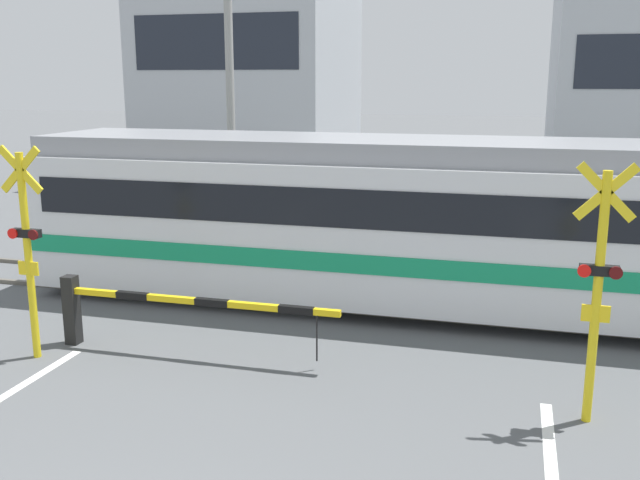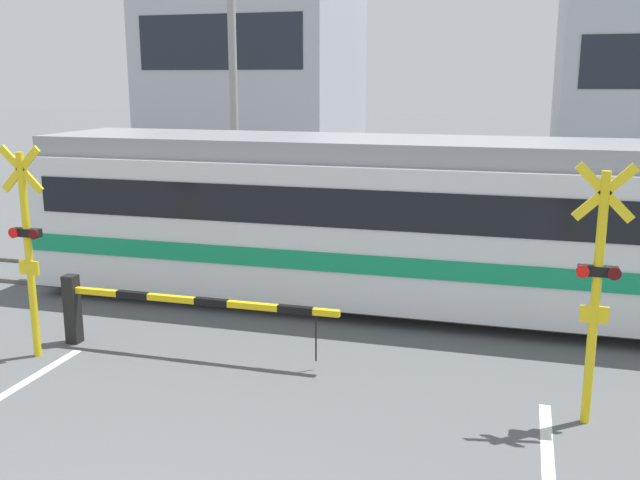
# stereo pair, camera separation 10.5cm
# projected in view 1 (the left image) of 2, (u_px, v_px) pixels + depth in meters

# --- Properties ---
(rail_track_near) EXTENTS (50.00, 0.10, 0.08)m
(rail_track_near) POSITION_uv_depth(u_px,v_px,m) (340.00, 310.00, 12.58)
(rail_track_near) COLOR #5B564C
(rail_track_near) RESTS_ON ground_plane
(rail_track_far) EXTENTS (50.00, 0.10, 0.08)m
(rail_track_far) POSITION_uv_depth(u_px,v_px,m) (357.00, 288.00, 13.93)
(rail_track_far) COLOR #5B564C
(rail_track_far) RESTS_ON ground_plane
(commuter_train) EXTENTS (17.18, 2.80, 3.01)m
(commuter_train) POSITION_uv_depth(u_px,v_px,m) (508.00, 223.00, 12.19)
(commuter_train) COLOR silver
(commuter_train) RESTS_ON ground_plane
(crossing_barrier_near) EXTENTS (4.37, 0.20, 1.09)m
(crossing_barrier_near) POSITION_uv_depth(u_px,v_px,m) (141.00, 306.00, 10.65)
(crossing_barrier_near) COLOR black
(crossing_barrier_near) RESTS_ON ground_plane
(crossing_barrier_far) EXTENTS (4.37, 0.20, 1.09)m
(crossing_barrier_far) POSITION_uv_depth(u_px,v_px,m) (491.00, 235.00, 15.46)
(crossing_barrier_far) COLOR black
(crossing_barrier_far) RESTS_ON ground_plane
(crossing_signal_left) EXTENTS (0.68, 0.15, 3.13)m
(crossing_signal_left) POSITION_uv_depth(u_px,v_px,m) (27.00, 244.00, 10.19)
(crossing_signal_left) COLOR yellow
(crossing_signal_left) RESTS_ON ground_plane
(crossing_signal_right) EXTENTS (0.68, 0.15, 3.13)m
(crossing_signal_right) POSITION_uv_depth(u_px,v_px,m) (598.00, 283.00, 8.21)
(crossing_signal_right) COLOR yellow
(crossing_signal_right) RESTS_ON ground_plane
(pedestrian) EXTENTS (0.38, 0.22, 1.60)m
(pedestrian) POSITION_uv_depth(u_px,v_px,m) (401.00, 194.00, 19.78)
(pedestrian) COLOR #23232D
(pedestrian) RESTS_ON ground_plane
(building_left_of_street) EXTENTS (7.46, 7.63, 9.67)m
(building_left_of_street) POSITION_uv_depth(u_px,v_px,m) (253.00, 59.00, 29.01)
(building_left_of_street) COLOR #B2B7BC
(building_left_of_street) RESTS_ON ground_plane
(utility_pole_streetside) EXTENTS (0.22, 0.22, 8.61)m
(utility_pole_streetside) POSITION_uv_depth(u_px,v_px,m) (230.00, 68.00, 18.83)
(utility_pole_streetside) COLOR gray
(utility_pole_streetside) RESTS_ON ground_plane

